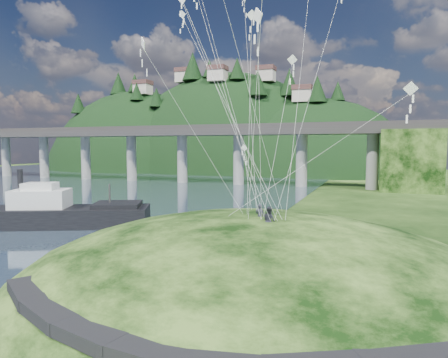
% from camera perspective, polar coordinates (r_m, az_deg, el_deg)
% --- Properties ---
extents(ground, '(320.00, 320.00, 0.00)m').
position_cam_1_polar(ground, '(29.34, -11.93, -14.45)').
color(ground, black).
rests_on(ground, ground).
extents(grass_hill, '(36.00, 32.00, 13.00)m').
position_cam_1_polar(grass_hill, '(28.47, 4.91, -18.21)').
color(grass_hill, black).
rests_on(grass_hill, ground).
extents(footpath, '(22.29, 5.84, 0.83)m').
position_cam_1_polar(footpath, '(17.24, -8.46, -21.16)').
color(footpath, black).
rests_on(footpath, ground).
extents(bridge, '(160.00, 11.00, 15.00)m').
position_cam_1_polar(bridge, '(102.15, -3.20, 4.81)').
color(bridge, '#2D2B2B').
rests_on(bridge, ground).
extents(far_ridge, '(153.00, 70.00, 94.50)m').
position_cam_1_polar(far_ridge, '(157.73, -1.14, -1.44)').
color(far_ridge, black).
rests_on(far_ridge, ground).
extents(work_barge, '(20.09, 13.06, 6.88)m').
position_cam_1_polar(work_barge, '(51.27, -22.23, -4.44)').
color(work_barge, black).
rests_on(work_barge, ground).
extents(wooden_dock, '(12.83, 7.21, 0.94)m').
position_cam_1_polar(wooden_dock, '(37.23, -11.52, -9.63)').
color(wooden_dock, '#372516').
rests_on(wooden_dock, ground).
extents(kite_flyers, '(1.79, 1.88, 1.79)m').
position_cam_1_polar(kite_flyers, '(25.28, 6.13, -3.80)').
color(kite_flyers, '#272734').
rests_on(kite_flyers, ground).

